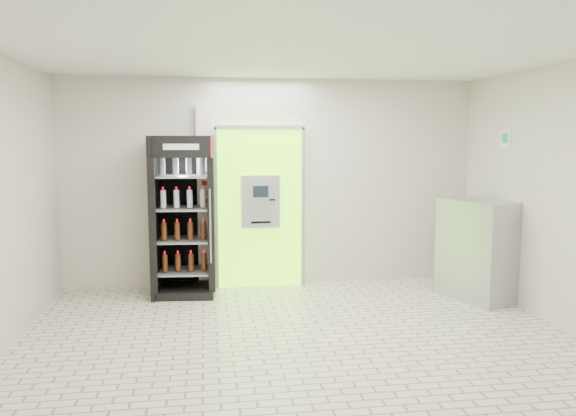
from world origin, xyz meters
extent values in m
plane|color=beige|center=(0.00, 0.00, 0.00)|extent=(6.00, 6.00, 0.00)
plane|color=beige|center=(0.00, 2.50, 1.50)|extent=(6.00, 0.00, 6.00)
plane|color=beige|center=(0.00, -2.50, 1.50)|extent=(6.00, 0.00, 6.00)
plane|color=beige|center=(3.00, 0.00, 1.50)|extent=(0.00, 5.00, 5.00)
plane|color=white|center=(0.00, 0.00, 3.00)|extent=(6.00, 6.00, 0.00)
cube|color=#7DFF10|center=(-0.20, 2.43, 1.15)|extent=(1.20, 0.12, 2.30)
cube|color=gray|center=(-0.20, 2.36, 2.30)|extent=(1.28, 0.04, 0.06)
cube|color=gray|center=(-0.83, 2.36, 1.15)|extent=(0.04, 0.04, 2.30)
cube|color=gray|center=(0.43, 2.36, 1.15)|extent=(0.04, 0.04, 2.30)
cube|color=black|center=(-0.10, 2.38, 0.50)|extent=(0.62, 0.01, 0.67)
cube|color=black|center=(-0.54, 2.38, 1.98)|extent=(0.22, 0.01, 0.18)
cube|color=#A1A3A8|center=(-0.20, 2.32, 1.25)|extent=(0.55, 0.12, 0.75)
cube|color=black|center=(-0.20, 2.25, 1.40)|extent=(0.22, 0.01, 0.16)
cube|color=gray|center=(-0.20, 2.25, 1.12)|extent=(0.16, 0.01, 0.12)
cube|color=black|center=(-0.04, 2.25, 1.28)|extent=(0.09, 0.01, 0.02)
cube|color=black|center=(-0.20, 2.25, 0.96)|extent=(0.28, 0.01, 0.03)
cube|color=silver|center=(-0.98, 2.45, 1.30)|extent=(0.22, 0.10, 2.60)
cube|color=#193FB2|center=(-0.98, 2.40, 1.65)|extent=(0.09, 0.01, 0.06)
cube|color=red|center=(-0.98, 2.40, 1.52)|extent=(0.09, 0.01, 0.06)
cube|color=yellow|center=(-0.98, 2.40, 1.39)|extent=(0.09, 0.01, 0.06)
cube|color=orange|center=(-0.98, 2.40, 1.26)|extent=(0.09, 0.01, 0.06)
cube|color=red|center=(-0.98, 2.40, 1.13)|extent=(0.09, 0.01, 0.06)
cube|color=black|center=(-1.27, 2.12, 1.09)|extent=(0.88, 0.81, 2.18)
cube|color=black|center=(-1.27, 2.46, 1.09)|extent=(0.82, 0.12, 2.18)
cube|color=red|center=(-1.27, 1.75, 2.04)|extent=(0.80, 0.07, 0.26)
cube|color=white|center=(-1.27, 1.75, 2.04)|extent=(0.46, 0.04, 0.08)
cube|color=black|center=(-1.27, 2.12, 0.05)|extent=(0.88, 0.81, 0.11)
cylinder|color=gray|center=(-0.92, 1.73, 1.00)|extent=(0.03, 0.03, 0.98)
cube|color=gray|center=(-1.27, 2.12, 0.33)|extent=(0.74, 0.69, 0.02)
cube|color=gray|center=(-1.27, 2.12, 0.76)|extent=(0.74, 0.69, 0.02)
cube|color=gray|center=(-1.27, 2.12, 1.20)|extent=(0.74, 0.69, 0.02)
cube|color=gray|center=(-1.27, 2.12, 1.64)|extent=(0.74, 0.69, 0.02)
cube|color=#A1A3A8|center=(2.66, 1.34, 0.67)|extent=(0.96, 1.17, 1.33)
cube|color=gray|center=(2.32, 1.34, 0.73)|extent=(0.33, 0.93, 0.01)
cube|color=white|center=(2.99, 1.40, 2.12)|extent=(0.02, 0.22, 0.26)
cube|color=#0D914B|center=(2.98, 1.40, 2.15)|extent=(0.00, 0.14, 0.14)
camera|label=1|loc=(-0.97, -5.60, 2.15)|focal=35.00mm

